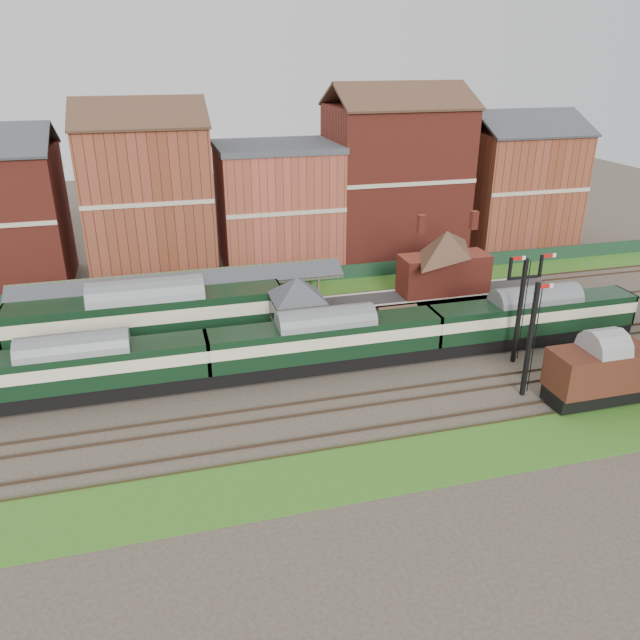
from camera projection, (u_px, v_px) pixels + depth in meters
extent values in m
plane|color=#473D33|center=(348.00, 366.00, 45.59)|extent=(160.00, 160.00, 0.00)
cube|color=#2D6619|center=(298.00, 291.00, 59.75)|extent=(90.00, 4.50, 0.06)
cube|color=#2D6619|center=(413.00, 461.00, 34.95)|extent=(90.00, 5.00, 0.06)
cube|color=#193823|center=(293.00, 277.00, 61.23)|extent=(90.00, 0.12, 1.50)
cube|color=#2D2D2D|center=(258.00, 316.00, 52.83)|extent=(55.00, 3.40, 1.00)
cube|color=#637B57|center=(298.00, 337.00, 47.27)|extent=(3.40, 3.20, 2.40)
cube|color=brown|center=(298.00, 311.00, 46.40)|extent=(3.60, 3.40, 2.00)
pyramid|color=#383A3F|center=(297.00, 288.00, 45.68)|extent=(5.40, 5.40, 1.60)
cube|color=brown|center=(397.00, 327.00, 49.22)|extent=(3.00, 2.40, 2.20)
cube|color=#4C3323|center=(401.00, 313.00, 48.07)|extent=(3.20, 1.34, 0.79)
cube|color=#4C3323|center=(394.00, 307.00, 49.22)|extent=(3.20, 1.34, 0.79)
cube|color=maroon|center=(444.00, 274.00, 56.00)|extent=(8.00, 3.00, 3.50)
pyramid|color=#4C3323|center=(446.00, 243.00, 54.86)|extent=(8.10, 8.10, 2.20)
cube|color=maroon|center=(420.00, 240.00, 54.07)|extent=(0.60, 0.60, 1.60)
cube|color=maroon|center=(472.00, 236.00, 55.26)|extent=(0.60, 0.60, 1.60)
cube|color=brown|center=(36.00, 319.00, 46.74)|extent=(0.22, 0.22, 3.40)
cube|color=brown|center=(311.00, 281.00, 54.30)|extent=(0.22, 0.22, 3.40)
cube|color=#383A3F|center=(182.00, 280.00, 48.92)|extent=(26.00, 1.99, 0.90)
cube|color=#383A3F|center=(181.00, 273.00, 50.61)|extent=(26.00, 1.99, 0.90)
cube|color=brown|center=(181.00, 272.00, 49.61)|extent=(26.00, 0.20, 0.20)
cube|color=black|center=(519.00, 312.00, 44.65)|extent=(0.25, 0.25, 8.00)
cube|color=black|center=(524.00, 277.00, 43.62)|extent=(2.60, 0.18, 0.18)
cube|color=#B2140F|center=(519.00, 258.00, 42.88)|extent=(1.10, 0.08, 0.25)
cube|color=#B2140F|center=(549.00, 256.00, 43.46)|extent=(1.10, 0.08, 0.25)
cube|color=black|center=(530.00, 341.00, 40.19)|extent=(0.25, 0.25, 8.00)
cube|color=#B2140F|center=(546.00, 286.00, 38.85)|extent=(1.10, 0.08, 0.25)
cube|color=brown|center=(148.00, 201.00, 61.64)|extent=(12.00, 10.00, 15.00)
cube|color=#AA4737|center=(278.00, 208.00, 65.34)|extent=(12.00, 10.00, 12.00)
cube|color=maroon|center=(395.00, 183.00, 67.65)|extent=(14.00, 10.00, 16.00)
cube|color=brown|center=(516.00, 189.00, 71.84)|extent=(12.00, 10.00, 13.00)
cube|color=black|center=(81.00, 391.00, 40.92)|extent=(16.69, 2.34, 1.02)
cube|color=black|center=(77.00, 368.00, 40.24)|extent=(16.69, 2.60, 2.41)
cube|color=beige|center=(76.00, 364.00, 40.12)|extent=(16.71, 2.64, 0.83)
cube|color=slate|center=(74.00, 349.00, 39.70)|extent=(16.69, 2.60, 0.56)
cube|color=black|center=(326.00, 360.00, 44.91)|extent=(16.69, 2.34, 1.02)
cube|color=black|center=(326.00, 339.00, 44.23)|extent=(16.69, 2.60, 2.41)
cube|color=beige|center=(326.00, 335.00, 44.11)|extent=(16.71, 2.64, 0.83)
cube|color=slate|center=(326.00, 322.00, 43.69)|extent=(16.69, 2.60, 0.56)
cube|color=black|center=(530.00, 335.00, 48.90)|extent=(16.69, 2.34, 1.02)
cube|color=black|center=(533.00, 315.00, 48.22)|extent=(16.69, 2.60, 2.41)
cube|color=beige|center=(534.00, 312.00, 48.10)|extent=(16.71, 2.64, 0.83)
cube|color=slate|center=(536.00, 299.00, 47.68)|extent=(16.69, 2.60, 0.56)
cube|color=black|center=(152.00, 340.00, 47.74)|extent=(20.34, 2.85, 1.24)
cube|color=black|center=(149.00, 315.00, 46.91)|extent=(20.34, 3.16, 2.94)
cube|color=beige|center=(148.00, 311.00, 46.77)|extent=(20.36, 3.20, 1.02)
cube|color=slate|center=(146.00, 295.00, 46.26)|extent=(20.34, 3.16, 0.68)
cube|color=black|center=(595.00, 393.00, 40.72)|extent=(6.53, 2.40, 0.98)
cube|color=#4B1E15|center=(600.00, 368.00, 40.00)|extent=(6.53, 2.83, 2.61)
cube|color=gray|center=(604.00, 348.00, 39.43)|extent=(6.53, 2.83, 0.48)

